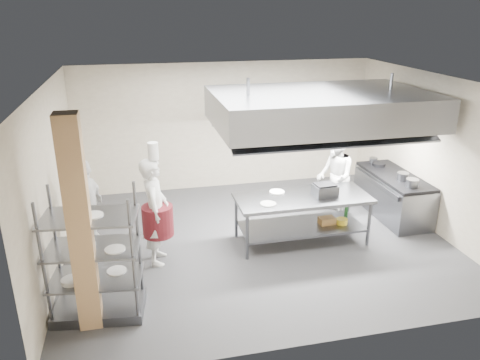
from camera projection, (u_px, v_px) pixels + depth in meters
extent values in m
plane|color=#2D2D2F|center=(257.00, 240.00, 8.91)|extent=(7.00, 7.00, 0.00)
plane|color=silver|center=(260.00, 81.00, 7.86)|extent=(7.00, 7.00, 0.00)
plane|color=#ADA089|center=(226.00, 126.00, 11.13)|extent=(7.00, 0.00, 7.00)
plane|color=#ADA089|center=(52.00, 181.00, 7.66)|extent=(0.00, 6.00, 6.00)
plane|color=#ADA089|center=(432.00, 153.00, 9.12)|extent=(0.00, 6.00, 6.00)
cube|color=tan|center=(80.00, 227.00, 6.05)|extent=(0.30, 0.30, 3.00)
cube|color=slate|center=(321.00, 108.00, 8.71)|extent=(4.00, 2.50, 0.60)
cube|color=white|center=(274.00, 127.00, 8.63)|extent=(1.60, 0.12, 0.04)
cube|color=white|center=(364.00, 122.00, 9.01)|extent=(1.60, 0.12, 0.04)
cube|color=slate|center=(300.00, 124.00, 11.36)|extent=(1.50, 0.28, 0.04)
cube|color=slate|center=(303.00, 198.00, 8.58)|extent=(2.47, 1.04, 0.06)
cube|color=slate|center=(301.00, 226.00, 8.78)|extent=(2.28, 0.94, 0.04)
cube|color=slate|center=(392.00, 196.00, 9.86)|extent=(0.80, 2.00, 0.84)
cube|color=black|center=(395.00, 176.00, 9.71)|extent=(0.78, 1.96, 0.06)
imported|color=white|center=(155.00, 211.00, 7.87)|extent=(0.53, 0.74, 1.88)
imported|color=silver|center=(335.00, 176.00, 9.62)|extent=(0.81, 0.97, 1.79)
imported|color=silver|center=(87.00, 212.00, 7.84)|extent=(0.77, 1.19, 1.89)
cube|color=slate|center=(325.00, 190.00, 8.58)|extent=(0.44, 0.36, 0.20)
cube|color=olive|center=(327.00, 221.00, 8.82)|extent=(0.31, 0.22, 0.13)
cylinder|color=gray|center=(403.00, 176.00, 9.37)|extent=(0.23, 0.23, 0.16)
cylinder|color=white|center=(96.00, 276.00, 6.59)|extent=(0.28, 0.28, 0.05)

